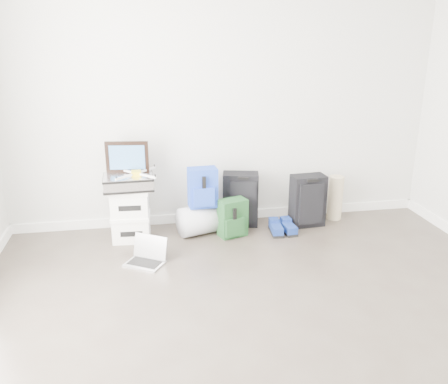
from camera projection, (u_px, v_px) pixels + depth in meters
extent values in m
plane|color=#3B312B|center=(292.00, 367.00, 2.96)|extent=(5.00, 5.00, 0.00)
cube|color=silver|center=(223.00, 97.00, 4.86)|extent=(4.50, 0.02, 2.70)
cube|color=white|center=(223.00, 215.00, 5.27)|extent=(4.50, 0.02, 0.10)
cube|color=white|center=(132.00, 228.00, 4.75)|extent=(0.38, 0.31, 0.23)
cube|color=white|center=(131.00, 216.00, 4.71)|extent=(0.40, 0.33, 0.04)
cube|color=white|center=(130.00, 203.00, 4.67)|extent=(0.38, 0.31, 0.23)
cube|color=white|center=(129.00, 190.00, 4.62)|extent=(0.40, 0.33, 0.04)
cube|color=#B2B2B7|center=(128.00, 182.00, 4.60)|extent=(0.48, 0.36, 0.14)
cube|color=black|center=(127.00, 157.00, 4.62)|extent=(0.42, 0.08, 0.31)
cube|color=#265D99|center=(127.00, 158.00, 4.60)|extent=(0.34, 0.05, 0.24)
cube|color=yellow|center=(136.00, 173.00, 4.56)|extent=(0.09, 0.09, 0.05)
cube|color=white|center=(146.00, 170.00, 4.66)|extent=(0.20, 0.19, 0.02)
cube|color=white|center=(127.00, 171.00, 4.63)|extent=(0.19, 0.20, 0.02)
cube|color=white|center=(126.00, 176.00, 4.46)|extent=(0.20, 0.19, 0.02)
cube|color=white|center=(146.00, 175.00, 4.49)|extent=(0.19, 0.20, 0.02)
cylinder|color=#9A9DA3|center=(203.00, 219.00, 4.89)|extent=(0.56, 0.44, 0.30)
cube|color=#1A36AC|center=(203.00, 187.00, 4.76)|extent=(0.30, 0.19, 0.40)
cube|color=#1A36AC|center=(204.00, 197.00, 4.69)|extent=(0.21, 0.07, 0.19)
cube|color=black|center=(240.00, 199.00, 5.07)|extent=(0.41, 0.29, 0.58)
cube|color=black|center=(243.00, 203.00, 4.96)|extent=(0.28, 0.09, 0.46)
cube|color=black|center=(243.00, 178.00, 4.88)|extent=(0.11, 0.05, 0.02)
cube|color=#133519|center=(233.00, 218.00, 4.82)|extent=(0.32, 0.24, 0.39)
cube|color=#133519|center=(234.00, 227.00, 4.75)|extent=(0.21, 0.12, 0.19)
cube|color=black|center=(308.00, 200.00, 5.06)|extent=(0.37, 0.23, 0.56)
cube|color=black|center=(311.00, 204.00, 4.95)|extent=(0.27, 0.05, 0.45)
cube|color=black|center=(313.00, 180.00, 4.87)|extent=(0.12, 0.03, 0.03)
cube|color=black|center=(276.00, 232.00, 4.93)|extent=(0.14, 0.30, 0.03)
cube|color=#193599|center=(276.00, 227.00, 4.91)|extent=(0.13, 0.29, 0.07)
cube|color=black|center=(288.00, 231.00, 4.95)|extent=(0.14, 0.30, 0.03)
cube|color=#193599|center=(288.00, 227.00, 4.94)|extent=(0.13, 0.29, 0.07)
cylinder|color=tan|center=(335.00, 198.00, 5.24)|extent=(0.16, 0.16, 0.49)
cube|color=silver|center=(145.00, 264.00, 4.26)|extent=(0.40, 0.37, 0.02)
cube|color=black|center=(145.00, 263.00, 4.26)|extent=(0.32, 0.28, 0.00)
cube|color=black|center=(150.00, 247.00, 4.33)|extent=(0.29, 0.18, 0.22)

